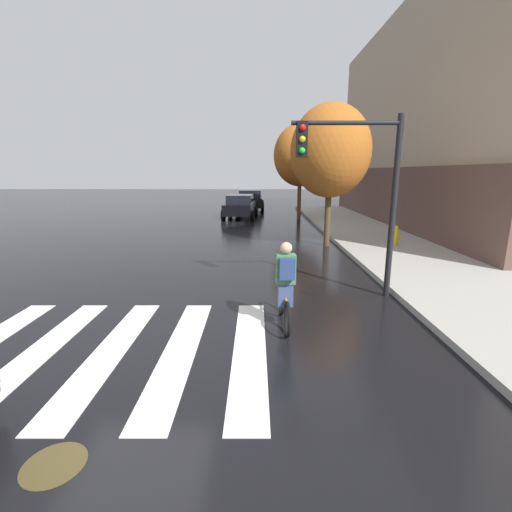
# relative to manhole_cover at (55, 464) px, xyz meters

# --- Properties ---
(ground_plane) EXTENTS (120.00, 120.00, 0.00)m
(ground_plane) POSITION_rel_manhole_cover_xyz_m (-0.07, 2.45, -0.00)
(ground_plane) COLOR black
(crosswalk_stripes) EXTENTS (5.25, 4.15, 0.01)m
(crosswalk_stripes) POSITION_rel_manhole_cover_xyz_m (-0.37, 2.45, 0.00)
(crosswalk_stripes) COLOR silver
(crosswalk_stripes) RESTS_ON ground
(manhole_cover) EXTENTS (0.64, 0.64, 0.01)m
(manhole_cover) POSITION_rel_manhole_cover_xyz_m (0.00, 0.00, 0.00)
(manhole_cover) COLOR #473D1E
(manhole_cover) RESTS_ON ground
(sedan_mid) EXTENTS (2.34, 4.52, 1.52)m
(sedan_mid) POSITION_rel_manhole_cover_xyz_m (1.06, 20.69, 0.78)
(sedan_mid) COLOR black
(sedan_mid) RESTS_ON ground
(sedan_far) EXTENTS (2.21, 4.64, 1.60)m
(sedan_far) POSITION_rel_manhole_cover_xyz_m (1.63, 25.75, 0.82)
(sedan_far) COLOR black
(sedan_far) RESTS_ON ground
(cyclist) EXTENTS (0.37, 1.71, 1.69)m
(cyclist) POSITION_rel_manhole_cover_xyz_m (2.64, 3.41, 0.84)
(cyclist) COLOR black
(cyclist) RESTS_ON ground
(traffic_light_near) EXTENTS (2.47, 0.28, 4.20)m
(traffic_light_near) POSITION_rel_manhole_cover_xyz_m (4.43, 5.19, 2.86)
(traffic_light_near) COLOR black
(traffic_light_near) RESTS_ON ground
(fire_hydrant) EXTENTS (0.33, 0.22, 0.78)m
(fire_hydrant) POSITION_rel_manhole_cover_xyz_m (7.56, 10.76, 0.53)
(fire_hydrant) COLOR gold
(fire_hydrant) RESTS_ON sidewalk
(street_tree_near) EXTENTS (3.12, 3.12, 5.55)m
(street_tree_near) POSITION_rel_manhole_cover_xyz_m (4.98, 11.38, 3.74)
(street_tree_near) COLOR #4C3823
(street_tree_near) RESTS_ON ground
(street_tree_mid) EXTENTS (3.31, 3.31, 5.88)m
(street_tree_mid) POSITION_rel_manhole_cover_xyz_m (4.83, 19.93, 3.97)
(street_tree_mid) COLOR #4C3823
(street_tree_mid) RESTS_ON ground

